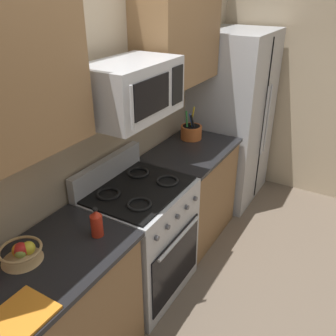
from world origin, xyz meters
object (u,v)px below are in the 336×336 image
range_oven (141,239)px  fruit_basket (21,253)px  refrigerator (232,119)px  bottle_hot_sauce (97,223)px  utensil_crock (191,132)px  microwave (131,89)px  cutting_board (19,317)px

range_oven → fruit_basket: size_ratio=4.80×
range_oven → refrigerator: (1.77, -0.02, 0.44)m
fruit_basket → bottle_hot_sauce: 0.42m
utensil_crock → bottle_hot_sauce: 1.62m
microwave → bottle_hot_sauce: size_ratio=3.65×
range_oven → cutting_board: range_oven is taller
range_oven → fruit_basket: 1.05m
range_oven → bottle_hot_sauce: bottle_hot_sauce is taller
utensil_crock → microwave: bearing=-175.2°
bottle_hot_sauce → utensil_crock: bearing=7.2°
utensil_crock → fruit_basket: size_ratio=1.34×
fruit_basket → microwave: bearing=-5.6°
refrigerator → bottle_hot_sauce: 2.32m
cutting_board → fruit_basket: bearing=47.7°
range_oven → utensil_crock: size_ratio=3.58×
range_oven → utensil_crock: (1.05, 0.12, 0.51)m
fruit_basket → cutting_board: size_ratio=0.80×
range_oven → bottle_hot_sauce: size_ratio=5.82×
utensil_crock → fruit_basket: utensil_crock is taller
microwave → fruit_basket: bearing=174.4°
range_oven → cutting_board: (-1.19, -0.18, 0.44)m
range_oven → microwave: (-0.00, 0.03, 1.16)m
fruit_basket → cutting_board: (-0.27, -0.30, -0.04)m
cutting_board → bottle_hot_sauce: bearing=8.1°
refrigerator → microwave: size_ratio=2.68×
bottle_hot_sauce → cutting_board: bearing=-171.9°
range_oven → microwave: size_ratio=1.60×
microwave → bottle_hot_sauce: bearing=-168.2°
range_oven → refrigerator: 1.82m
utensil_crock → range_oven: bearing=-173.7°
range_oven → fruit_basket: bearing=172.7°
refrigerator → bottle_hot_sauce: (-2.32, -0.07, 0.08)m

